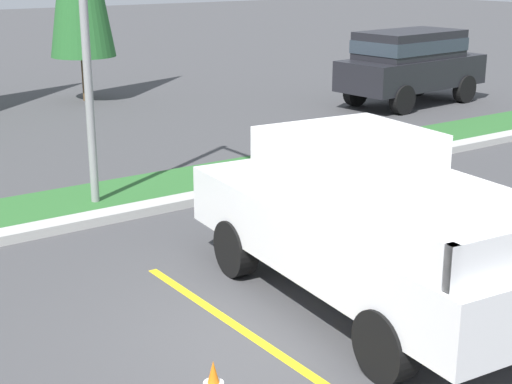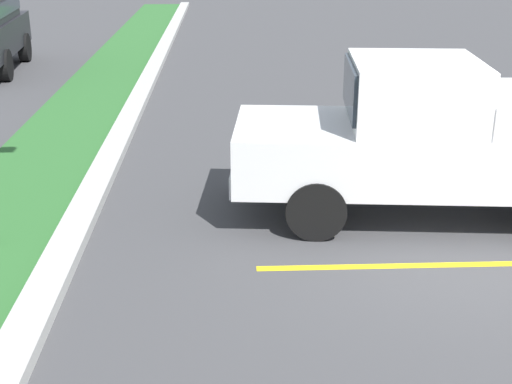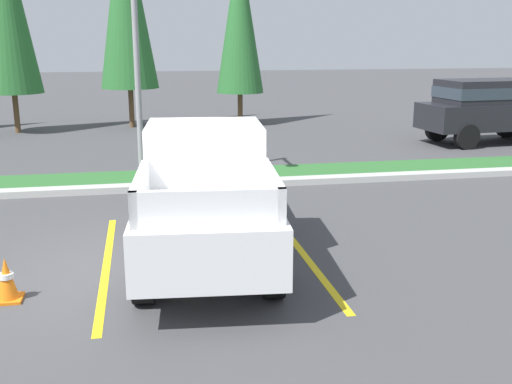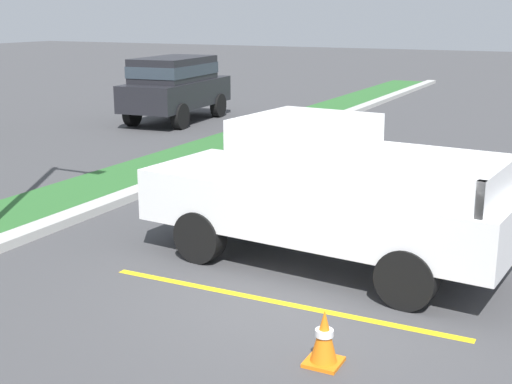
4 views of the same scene
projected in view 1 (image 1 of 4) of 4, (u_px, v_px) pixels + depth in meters
The scene contains 7 objects.
ground_plane at pixel (320, 333), 8.71m from camera, with size 120.00×120.00×0.00m, color #424244.
parking_line_near at pixel (254, 338), 8.60m from camera, with size 0.12×4.80×0.01m, color yellow.
parking_line_far at pixel (444, 275), 10.31m from camera, with size 0.12×4.80×0.01m, color yellow.
curb_strip at pixel (124, 213), 12.60m from camera, with size 56.00×0.40×0.15m, color #B2B2AD.
grass_median at pixel (96, 199), 13.48m from camera, with size 56.00×1.80×0.06m, color #2D662D.
pickup_truck_main at pixel (359, 222), 9.20m from camera, with size 2.36×5.38×2.10m.
suv_distant at pixel (411, 61), 22.05m from camera, with size 4.74×2.26×2.10m.
Camera 1 is at (-5.14, -6.02, 4.04)m, focal length 54.39 mm.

